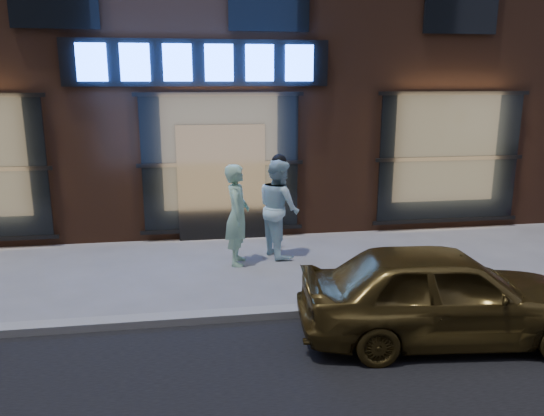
# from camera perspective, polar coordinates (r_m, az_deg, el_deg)

# --- Properties ---
(ground) EXTENTS (90.00, 90.00, 0.00)m
(ground) POSITION_cam_1_polar(r_m,az_deg,el_deg) (7.65, -3.42, -11.81)
(ground) COLOR slate
(ground) RESTS_ON ground
(curb) EXTENTS (60.00, 0.25, 0.12)m
(curb) POSITION_cam_1_polar(r_m,az_deg,el_deg) (7.63, -3.43, -11.41)
(curb) COLOR gray
(curb) RESTS_ON ground
(storefront_building) EXTENTS (30.20, 8.28, 10.30)m
(storefront_building) POSITION_cam_1_polar(r_m,az_deg,el_deg) (14.99, -6.81, 20.74)
(storefront_building) COLOR #54301E
(storefront_building) RESTS_ON ground
(man_bowtie) EXTENTS (0.54, 0.73, 1.84)m
(man_bowtie) POSITION_cam_1_polar(r_m,az_deg,el_deg) (9.54, -3.75, -0.74)
(man_bowtie) COLOR #A4D8B0
(man_bowtie) RESTS_ON ground
(man_cap) EXTENTS (0.94, 1.07, 1.86)m
(man_cap) POSITION_cam_1_polar(r_m,az_deg,el_deg) (9.99, 0.74, 0.04)
(man_cap) COLOR silver
(man_cap) RESTS_ON ground
(gold_sedan) EXTENTS (3.81, 1.85, 1.26)m
(gold_sedan) POSITION_cam_1_polar(r_m,az_deg,el_deg) (7.20, 17.96, -8.72)
(gold_sedan) COLOR brown
(gold_sedan) RESTS_ON ground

